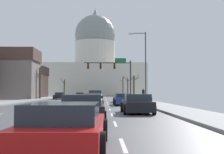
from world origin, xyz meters
TOP-DOWN VIEW (x-y plane):
  - ground at (0.00, -0.00)m, footprint 20.00×180.00m
  - signal_gantry at (4.80, 12.86)m, footprint 7.91×0.41m
  - street_lamp_right at (7.94, -0.86)m, footprint 2.17×0.24m
  - capitol_building at (0.00, 70.55)m, footprint 35.23×21.60m
  - pickup_truck_near_00 at (1.73, 8.20)m, footprint 2.42×5.77m
  - sedan_near_01 at (5.28, 1.09)m, footprint 2.06×4.46m
  - sedan_near_02 at (5.04, -6.07)m, footprint 2.00×4.42m
  - sedan_near_03 at (2.02, -12.00)m, footprint 1.97×4.40m
  - sedan_near_04 at (5.22, -17.65)m, footprint 2.02×4.35m
  - sedan_near_05 at (2.03, -23.50)m, footprint 2.15×4.64m
  - sedan_near_06 at (2.04, -30.09)m, footprint 2.10×4.45m
  - sedan_oncoming_00 at (-4.99, 17.53)m, footprint 1.99×4.29m
  - sedan_oncoming_01 at (-2.02, 26.40)m, footprint 2.10×4.39m
  - flank_building_00 at (-15.33, 16.57)m, footprint 12.96×7.14m
  - flank_building_01 at (-16.61, 41.35)m, footprint 9.42×7.44m
  - bare_tree_00 at (9.03, 35.34)m, footprint 2.53×1.68m
  - bare_tree_01 at (-8.13, 47.86)m, footprint 1.48×2.37m
  - bare_tree_02 at (8.87, 51.30)m, footprint 1.76×1.20m
  - bare_tree_03 at (-8.66, 17.69)m, footprint 2.28×2.33m
  - bare_tree_04 at (8.86, 19.58)m, footprint 1.60×1.99m
  - pedestrian_00 at (8.03, 0.10)m, footprint 0.35×0.34m
  - bicycle_parked at (8.54, -2.66)m, footprint 0.12×1.77m

SIDE VIEW (x-z plane):
  - ground at x=0.00m, z-range -0.08..0.12m
  - bicycle_parked at x=8.54m, z-range 0.06..0.91m
  - sedan_near_01 at x=5.28m, z-range -0.02..1.09m
  - sedan_near_06 at x=2.04m, z-range -0.03..1.14m
  - sedan_oncoming_01 at x=-2.02m, z-range -0.03..1.16m
  - sedan_near_02 at x=5.04m, z-range -0.03..1.17m
  - sedan_near_03 at x=2.02m, z-range -0.04..1.20m
  - sedan_near_04 at x=5.22m, z-range -0.05..1.21m
  - sedan_oncoming_00 at x=-4.99m, z-range -0.04..1.21m
  - sedan_near_05 at x=2.03m, z-range -0.03..1.26m
  - pickup_truck_near_00 at x=1.73m, z-range -0.08..1.51m
  - pedestrian_00 at x=8.03m, z-range 0.24..1.95m
  - bare_tree_04 at x=8.86m, z-range 0.08..4.68m
  - bare_tree_01 at x=-8.13m, z-range 0.11..5.09m
  - bare_tree_00 at x=9.03m, z-range 0.32..5.11m
  - bare_tree_03 at x=-8.66m, z-range 0.26..5.89m
  - bare_tree_02 at x=8.87m, z-range 0.07..6.22m
  - flank_building_01 at x=-16.61m, z-range 0.06..7.89m
  - flank_building_00 at x=-15.33m, z-range 0.07..9.03m
  - signal_gantry at x=4.80m, z-range 1.67..8.59m
  - street_lamp_right at x=7.94m, z-range 0.87..9.51m
  - capitol_building at x=0.00m, z-range -5.14..26.53m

